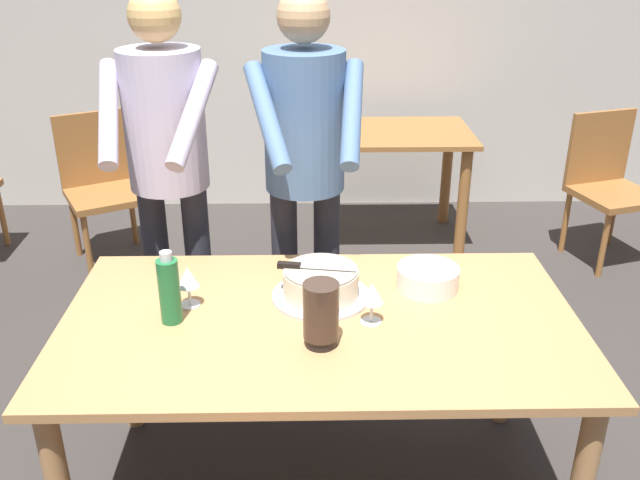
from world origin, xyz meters
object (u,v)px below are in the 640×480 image
at_px(main_dining_table, 320,344).
at_px(plate_stack, 428,278).
at_px(wine_glass_near, 188,278).
at_px(background_table, 391,156).
at_px(cake_on_platter, 321,284).
at_px(water_bottle, 169,290).
at_px(person_cutting_cake, 305,159).
at_px(wine_glass_far, 372,294).
at_px(background_chair_1, 102,183).
at_px(person_standing_beside, 167,157).
at_px(background_chair_0, 608,182).
at_px(hurricane_lamp, 322,314).
at_px(cake_knife, 300,266).

height_order(main_dining_table, plate_stack, plate_stack).
height_order(wine_glass_near, background_table, wine_glass_near).
distance_m(cake_on_platter, water_bottle, 0.51).
distance_m(main_dining_table, person_cutting_cake, 0.81).
distance_m(main_dining_table, wine_glass_far, 0.26).
bearing_deg(main_dining_table, water_bottle, -179.12).
height_order(cake_on_platter, background_chair_1, background_chair_1).
bearing_deg(background_table, cake_on_platter, -103.03).
bearing_deg(wine_glass_near, person_standing_beside, 104.46).
height_order(water_bottle, person_standing_beside, person_standing_beside).
bearing_deg(plate_stack, person_standing_beside, 152.34).
bearing_deg(plate_stack, main_dining_table, -152.49).
relative_size(main_dining_table, background_chair_0, 1.89).
xyz_separation_m(wine_glass_far, hurricane_lamp, (-0.16, -0.13, 0.00)).
bearing_deg(person_standing_beside, hurricane_lamp, -55.26).
bearing_deg(cake_on_platter, background_chair_0, 45.88).
bearing_deg(main_dining_table, wine_glass_far, -9.44).
bearing_deg(background_chair_1, person_standing_beside, -62.41).
distance_m(cake_on_platter, wine_glass_near, 0.45).
xyz_separation_m(wine_glass_near, person_cutting_cake, (0.39, 0.59, 0.22)).
distance_m(plate_stack, background_table, 2.09).
relative_size(hurricane_lamp, background_table, 0.21).
height_order(cake_knife, background_chair_1, background_chair_1).
bearing_deg(background_chair_1, wine_glass_near, -66.37).
height_order(cake_on_platter, person_standing_beside, person_standing_beside).
xyz_separation_m(hurricane_lamp, person_cutting_cake, (-0.05, 0.84, 0.22)).
xyz_separation_m(cake_knife, wine_glass_near, (-0.37, -0.06, -0.01)).
distance_m(plate_stack, background_chair_0, 2.31).
distance_m(cake_knife, wine_glass_near, 0.38).
height_order(water_bottle, background_chair_0, water_bottle).
bearing_deg(plate_stack, cake_on_platter, -170.68).
distance_m(cake_knife, plate_stack, 0.46).
height_order(cake_on_platter, plate_stack, cake_on_platter).
relative_size(main_dining_table, wine_glass_near, 11.81).
height_order(hurricane_lamp, background_chair_1, hurricane_lamp).
relative_size(person_cutting_cake, background_chair_0, 1.91).
bearing_deg(cake_knife, hurricane_lamp, -77.21).
bearing_deg(person_cutting_cake, person_standing_beside, 176.90).
xyz_separation_m(cake_on_platter, hurricane_lamp, (-0.00, -0.29, 0.06)).
relative_size(plate_stack, background_table, 0.22).
bearing_deg(cake_on_platter, hurricane_lamp, -90.37).
xyz_separation_m(hurricane_lamp, person_standing_beside, (-0.60, 0.87, 0.22)).
relative_size(water_bottle, person_standing_beside, 0.15).
distance_m(main_dining_table, cake_on_platter, 0.20).
bearing_deg(background_table, person_standing_beside, -125.28).
relative_size(water_bottle, hurricane_lamp, 1.19).
distance_m(main_dining_table, water_bottle, 0.53).
relative_size(hurricane_lamp, background_chair_0, 0.23).
xyz_separation_m(plate_stack, background_table, (0.11, 2.07, -0.21)).
distance_m(person_standing_beside, background_chair_0, 2.79).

